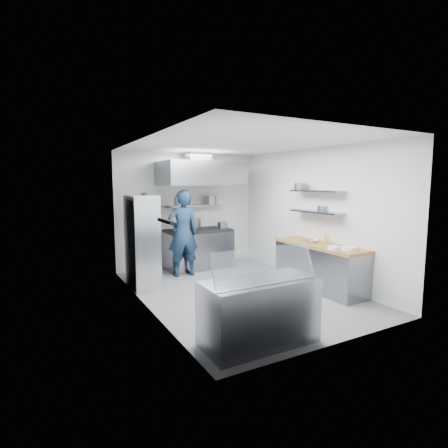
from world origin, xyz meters
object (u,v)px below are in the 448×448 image
display_case (259,312)px  chef (183,233)px  gas_range (198,250)px  wire_rack (142,241)px

display_case → chef: bearing=83.5°
gas_range → display_case: bearing=-103.8°
chef → gas_range: bearing=-135.5°
wire_rack → display_case: bearing=-79.1°
chef → display_case: bearing=88.1°
gas_range → wire_rack: 1.91m
gas_range → display_case: 4.22m
display_case → wire_rack: bearing=100.9°
display_case → gas_range: bearing=76.2°
chef → wire_rack: size_ratio=1.05×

